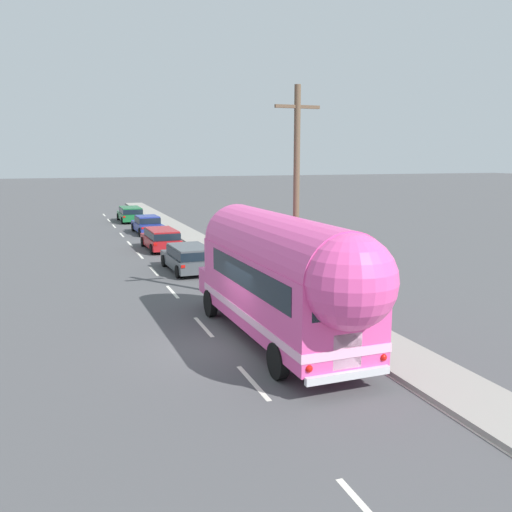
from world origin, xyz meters
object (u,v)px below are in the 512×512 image
(painted_bus, at_px, (285,275))
(car_fourth, at_px, (130,213))
(car_lead, at_px, (189,257))
(car_second, at_px, (161,238))
(car_third, at_px, (147,224))
(utility_pole, at_px, (296,195))

(painted_bus, relative_size, car_fourth, 2.25)
(car_lead, bearing_deg, car_second, 90.92)
(car_lead, bearing_deg, painted_bus, -89.36)
(painted_bus, distance_m, car_third, 27.81)
(utility_pole, distance_m, painted_bus, 5.27)
(car_third, bearing_deg, painted_bus, -90.34)
(utility_pole, distance_m, car_third, 23.88)
(car_second, distance_m, car_fourth, 16.48)
(utility_pole, relative_size, car_second, 1.83)
(utility_pole, xyz_separation_m, car_second, (-2.51, 15.31, -3.63))
(painted_bus, distance_m, car_second, 19.64)
(utility_pole, height_order, car_fourth, utility_pole)
(painted_bus, height_order, car_third, painted_bus)
(car_fourth, bearing_deg, car_lead, -90.17)
(car_third, xyz_separation_m, car_fourth, (-0.23, 8.28, 0.05))
(car_lead, xyz_separation_m, car_second, (-0.12, 7.21, 0.01))
(painted_bus, distance_m, car_lead, 12.46)
(utility_pole, relative_size, painted_bus, 0.78)
(painted_bus, bearing_deg, car_fourth, 90.11)
(car_third, distance_m, car_fourth, 8.29)
(car_third, bearing_deg, car_second, -92.91)
(utility_pole, xyz_separation_m, car_third, (-2.10, 23.50, -3.69))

